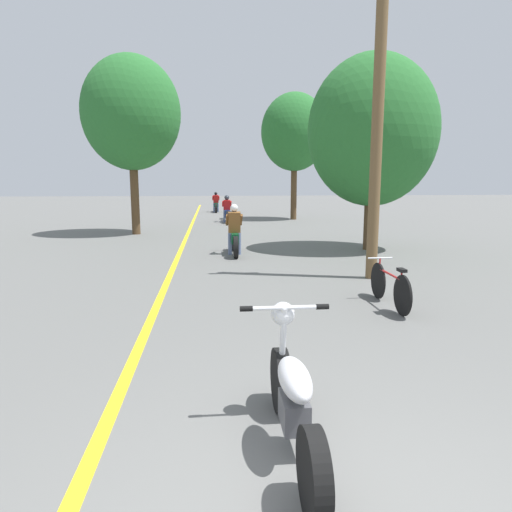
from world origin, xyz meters
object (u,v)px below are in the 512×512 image
object	(u,v)px
roadside_tree_right_far	(295,132)
roadside_tree_left	(131,113)
motorcycle_rider_lead	(234,236)
motorcycle_foreground	(293,397)
motorcycle_rider_far	(216,204)
utility_pole	(378,100)
motorcycle_rider_mid	(227,212)
bicycle_parked	(390,286)
roadside_tree_right_near	(373,131)

from	to	relation	value
roadside_tree_right_far	roadside_tree_left	distance (m)	9.59
roadside_tree_left	motorcycle_rider_lead	distance (m)	7.62
motorcycle_foreground	roadside_tree_left	bearing A→B (deg)	103.43
roadside_tree_left	motorcycle_rider_far	world-z (taller)	roadside_tree_left
utility_pole	motorcycle_rider_far	xyz separation A→B (m)	(-3.14, 21.11, -3.23)
motorcycle_rider_mid	bicycle_parked	xyz separation A→B (m)	(2.19, -15.97, -0.17)
roadside_tree_right_far	motorcycle_rider_mid	xyz separation A→B (m)	(-3.64, -1.22, -4.06)
roadside_tree_left	motorcycle_rider_far	xyz separation A→B (m)	(3.28, 12.26, -4.10)
roadside_tree_right_far	motorcycle_rider_far	bearing A→B (deg)	123.80
motorcycle_foreground	bicycle_parked	xyz separation A→B (m)	(2.36, 3.93, -0.08)
utility_pole	motorcycle_rider_lead	xyz separation A→B (m)	(-2.80, 3.51, -3.19)
motorcycle_rider_lead	motorcycle_rider_far	bearing A→B (deg)	91.10
motorcycle_rider_lead	motorcycle_foreground	bearing A→B (deg)	-90.18
roadside_tree_right_near	roadside_tree_left	bearing A→B (deg)	148.26
motorcycle_foreground	motorcycle_rider_mid	distance (m)	19.90
utility_pole	motorcycle_rider_mid	xyz separation A→B (m)	(-2.66, 13.74, -3.21)
motorcycle_rider_mid	motorcycle_rider_lead	bearing A→B (deg)	-90.77
utility_pole	bicycle_parked	world-z (taller)	utility_pole
roadside_tree_right_near	motorcycle_rider_far	xyz separation A→B (m)	(-4.49, 17.06, -3.04)
motorcycle_rider_mid	motorcycle_rider_far	world-z (taller)	motorcycle_rider_mid
roadside_tree_left	motorcycle_rider_mid	size ratio (longest dim) A/B	3.24
utility_pole	motorcycle_rider_lead	distance (m)	5.51
roadside_tree_left	motorcycle_rider_far	distance (m)	13.34
roadside_tree_left	motorcycle_foreground	world-z (taller)	roadside_tree_left
motorcycle_rider_mid	bicycle_parked	size ratio (longest dim) A/B	1.21
motorcycle_rider_mid	motorcycle_rider_far	distance (m)	7.39
roadside_tree_left	motorcycle_rider_mid	world-z (taller)	roadside_tree_left
utility_pole	motorcycle_rider_lead	world-z (taller)	utility_pole
roadside_tree_left	motorcycle_rider_lead	xyz separation A→B (m)	(3.61, -5.33, -4.06)
motorcycle_foreground	motorcycle_rider_lead	size ratio (longest dim) A/B	0.99
bicycle_parked	motorcycle_foreground	bearing A→B (deg)	-120.93
roadside_tree_right_far	motorcycle_foreground	distance (m)	21.86
motorcycle_foreground	motorcycle_rider_far	bearing A→B (deg)	90.64
roadside_tree_right_near	motorcycle_rider_far	world-z (taller)	roadside_tree_right_near
utility_pole	bicycle_parked	bearing A→B (deg)	-102.10
motorcycle_rider_lead	roadside_tree_left	bearing A→B (deg)	124.13
roadside_tree_right_far	roadside_tree_right_near	bearing A→B (deg)	-88.06
utility_pole	motorcycle_rider_mid	size ratio (longest dim) A/B	3.49
roadside_tree_right_far	motorcycle_rider_far	world-z (taller)	roadside_tree_right_far
roadside_tree_right_near	motorcycle_rider_far	distance (m)	17.90
utility_pole	roadside_tree_right_near	xyz separation A→B (m)	(1.35, 4.05, -0.19)
roadside_tree_right_far	motorcycle_rider_lead	world-z (taller)	roadside_tree_right_far
roadside_tree_right_near	motorcycle_rider_lead	bearing A→B (deg)	-172.70
roadside_tree_right_near	motorcycle_foreground	world-z (taller)	roadside_tree_right_near
roadside_tree_left	roadside_tree_right_far	bearing A→B (deg)	39.58
roadside_tree_left	bicycle_parked	world-z (taller)	roadside_tree_left
roadside_tree_right_far	motorcycle_rider_mid	world-z (taller)	roadside_tree_right_far
roadside_tree_right_near	roadside_tree_right_far	world-z (taller)	roadside_tree_right_far
motorcycle_foreground	roadside_tree_right_near	bearing A→B (deg)	67.73
motorcycle_foreground	bicycle_parked	bearing A→B (deg)	59.07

